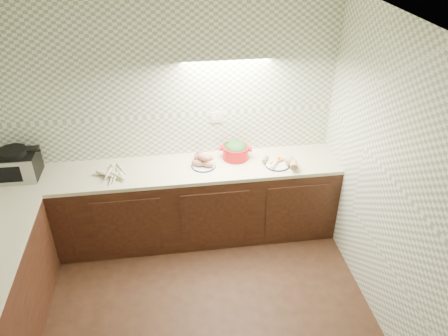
{
  "coord_description": "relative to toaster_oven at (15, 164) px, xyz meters",
  "views": [
    {
      "loc": [
        0.04,
        -2.37,
        3.32
      ],
      "look_at": [
        0.55,
        1.25,
        1.02
      ],
      "focal_mm": 35.0,
      "sensor_mm": 36.0,
      "label": 1
    }
  ],
  "objects": [
    {
      "name": "dutch_oven",
      "position": [
        2.23,
        0.06,
        -0.05
      ],
      "size": [
        0.35,
        0.33,
        0.2
      ],
      "rotation": [
        0.0,
        0.0,
        -0.21
      ],
      "color": "#BD0910",
      "rests_on": "counter"
    },
    {
      "name": "onion_bowl",
      "position": [
        1.85,
        0.05,
        -0.1
      ],
      "size": [
        0.15,
        0.15,
        0.12
      ],
      "color": "black",
      "rests_on": "counter"
    },
    {
      "name": "counter",
      "position": [
        0.81,
        -0.89,
        -0.59
      ],
      "size": [
        3.6,
        3.6,
        0.9
      ],
      "color": "black",
      "rests_on": "ground"
    },
    {
      "name": "parsnip_pile",
      "position": [
        0.93,
        -0.11,
        -0.11
      ],
      "size": [
        0.34,
        0.39,
        0.07
      ],
      "color": "beige",
      "rests_on": "counter"
    },
    {
      "name": "sweet_potato_plate",
      "position": [
        1.87,
        -0.06,
        -0.09
      ],
      "size": [
        0.26,
        0.26,
        0.15
      ],
      "rotation": [
        0.0,
        0.0,
        -0.23
      ],
      "color": "#111641",
      "rests_on": "counter"
    },
    {
      "name": "toaster_oven",
      "position": [
        0.0,
        0.0,
        0.0
      ],
      "size": [
        0.44,
        0.34,
        0.31
      ],
      "rotation": [
        0.0,
        0.0,
        -0.02
      ],
      "color": "black",
      "rests_on": "counter"
    },
    {
      "name": "room",
      "position": [
        1.5,
        -1.57,
        0.58
      ],
      "size": [
        3.6,
        3.6,
        2.6
      ],
      "color": "black",
      "rests_on": "ground"
    },
    {
      "name": "veg_plate",
      "position": [
        2.69,
        -0.17,
        -0.1
      ],
      "size": [
        0.38,
        0.3,
        0.12
      ],
      "rotation": [
        0.0,
        0.0,
        -0.4
      ],
      "color": "#111641",
      "rests_on": "counter"
    }
  ]
}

